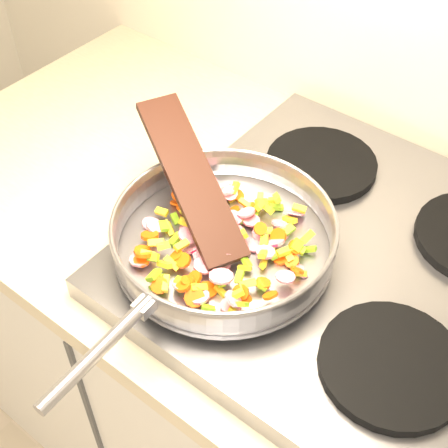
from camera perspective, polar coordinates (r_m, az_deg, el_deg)
The scene contains 7 objects.
cooktop at distance 0.97m, azimuth 11.33°, elevation -3.40°, with size 0.60×0.60×0.04m, color #939399.
grate_fl at distance 0.92m, azimuth -0.37°, elevation -3.46°, with size 0.19×0.19×0.02m, color black.
grate_fr at distance 0.84m, azimuth 15.10°, elevation -12.30°, with size 0.19×0.19×0.02m, color black.
grate_bl at distance 1.09m, azimuth 8.88°, elevation 5.44°, with size 0.19×0.19×0.02m, color black.
saute_pan at distance 0.90m, azimuth -0.08°, elevation -0.95°, with size 0.37×0.54×0.06m.
vegetable_heap at distance 0.91m, azimuth -0.34°, elevation -1.34°, with size 0.26×0.27×0.05m.
wooden_spatula at distance 0.92m, azimuth -3.05°, elevation 4.27°, with size 0.29×0.07×0.01m, color black.
Camera 1 is at (-0.47, 1.06, 1.64)m, focal length 50.00 mm.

